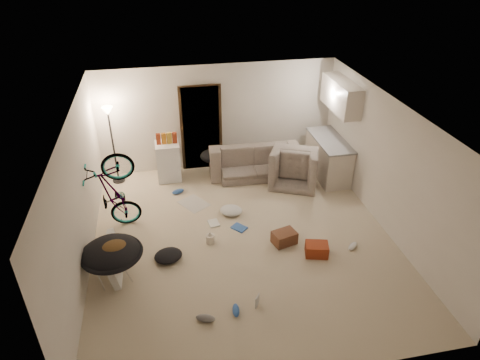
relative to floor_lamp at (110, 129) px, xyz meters
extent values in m
cube|color=beige|center=(2.40, -2.65, -1.32)|extent=(5.50, 6.00, 0.02)
cube|color=white|center=(2.40, -2.65, 1.20)|extent=(5.50, 6.00, 0.02)
cube|color=silver|center=(2.40, 0.36, -0.06)|extent=(5.50, 0.02, 2.50)
cube|color=silver|center=(2.40, -5.66, -0.06)|extent=(5.50, 0.02, 2.50)
cube|color=silver|center=(-0.36, -2.65, -0.06)|extent=(0.02, 6.00, 2.50)
cube|color=silver|center=(5.16, -2.65, -0.06)|extent=(0.02, 6.00, 2.50)
cube|color=black|center=(2.00, 0.32, -0.29)|extent=(0.85, 0.10, 2.04)
cube|color=#322111|center=(2.00, 0.29, -0.29)|extent=(0.97, 0.04, 2.10)
cylinder|color=black|center=(0.00, 0.00, -1.29)|extent=(0.28, 0.28, 0.03)
cylinder|color=black|center=(0.00, 0.00, -0.46)|extent=(0.04, 0.04, 1.70)
cone|color=#FFE0A5|center=(0.00, 0.00, 0.41)|extent=(0.24, 0.24, 0.18)
cube|color=beige|center=(4.83, -0.65, -0.87)|extent=(0.60, 1.50, 0.88)
cube|color=gray|center=(4.83, -0.65, -0.41)|extent=(0.64, 1.54, 0.04)
cube|color=beige|center=(4.96, -0.65, 0.64)|extent=(0.38, 1.40, 0.65)
imported|color=#394039|center=(3.13, -0.20, -1.01)|extent=(2.09, 0.89, 0.60)
imported|color=#394039|center=(4.01, -0.73, -0.97)|extent=(1.32, 1.25, 0.68)
imported|color=black|center=(0.10, -1.87, -0.85)|extent=(1.74, 0.79, 1.00)
imported|color=maroon|center=(2.24, -4.40, -1.30)|extent=(0.26, 0.24, 0.02)
cube|color=white|center=(1.17, -0.10, -0.86)|extent=(0.53, 0.53, 0.90)
cube|color=maroon|center=(1.00, -0.10, -0.31)|extent=(0.10, 0.07, 0.30)
cube|color=#B66916|center=(1.12, -0.10, -0.31)|extent=(0.11, 0.08, 0.30)
cube|color=gold|center=(1.24, -0.10, -0.31)|extent=(0.12, 0.10, 0.30)
cube|color=maroon|center=(1.36, -0.10, -0.31)|extent=(0.11, 0.08, 0.30)
cylinder|color=silver|center=(0.10, -3.27, -1.07)|extent=(0.67, 0.67, 0.47)
ellipsoid|color=black|center=(0.10, -3.27, -0.79)|extent=(0.94, 0.94, 0.39)
torus|color=black|center=(0.10, -3.27, -0.79)|extent=(1.01, 1.01, 0.07)
ellipsoid|color=#493219|center=(0.15, -3.30, -0.68)|extent=(0.58, 0.53, 0.22)
ellipsoid|color=black|center=(2.18, -0.20, -0.77)|extent=(0.63, 0.54, 0.28)
cube|color=silver|center=(0.10, -3.14, -1.01)|extent=(0.26, 0.91, 0.61)
cube|color=brown|center=(3.12, -2.93, -1.19)|extent=(0.49, 0.40, 0.24)
cube|color=maroon|center=(3.60, -3.36, -1.19)|extent=(0.46, 0.38, 0.23)
cylinder|color=beige|center=(1.78, -2.66, -1.22)|extent=(0.17, 0.17, 0.17)
cone|color=beige|center=(1.78, -2.66, -1.10)|extent=(0.09, 0.09, 0.07)
cube|color=#B4AFA6|center=(1.61, -1.29, -1.30)|extent=(0.71, 0.76, 0.01)
cube|color=#325EB4|center=(2.39, -2.33, -1.29)|extent=(0.34, 0.35, 0.03)
cube|color=silver|center=(1.92, -2.08, -1.30)|extent=(0.23, 0.28, 0.02)
ellipsoid|color=#325EB4|center=(1.31, -0.82, -1.26)|extent=(0.30, 0.20, 0.10)
ellipsoid|color=#325EB4|center=(1.93, -4.41, -1.26)|extent=(0.14, 0.27, 0.10)
ellipsoid|color=slate|center=(1.46, -4.48, -1.25)|extent=(0.32, 0.22, 0.11)
ellipsoid|color=white|center=(4.31, -3.32, -1.26)|extent=(0.28, 0.25, 0.10)
ellipsoid|color=black|center=(0.99, -2.98, -1.23)|extent=(0.59, 0.54, 0.16)
ellipsoid|color=black|center=(3.41, -0.23, -1.24)|extent=(0.57, 0.53, 0.14)
ellipsoid|color=silver|center=(2.32, -1.80, -1.24)|extent=(0.59, 0.56, 0.14)
camera|label=1|loc=(1.11, -8.92, 3.74)|focal=32.00mm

